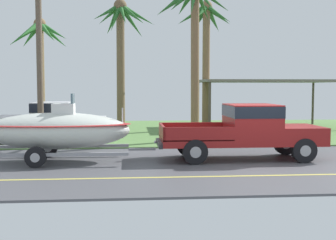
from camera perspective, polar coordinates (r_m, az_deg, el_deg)
ground at (r=22.68m, az=5.51°, el=-2.03°), size 36.00×22.00×0.11m
pickup_truck_towing at (r=15.47m, az=10.46°, el=-1.10°), size 5.66×2.06×1.86m
boat_on_trailer at (r=15.11m, az=-14.07°, el=-1.27°), size 5.94×2.35×2.24m
parked_pickup_background at (r=20.35m, az=-14.55°, el=0.01°), size 5.56×1.99×1.79m
carport_awning at (r=27.10m, az=12.39°, el=4.74°), size 7.97×4.57×2.87m
palm_tree_near_left at (r=24.51m, az=-5.95°, el=10.62°), size 3.42×3.25×7.12m
palm_tree_near_right at (r=20.49m, az=3.12°, el=12.43°), size 3.45×3.13×7.18m
palm_tree_mid at (r=26.01m, az=4.90°, el=10.63°), size 3.23×3.29×7.33m
palm_tree_far_left at (r=26.77m, az=-16.03°, el=8.92°), size 3.36×3.32×6.37m
utility_pole at (r=18.85m, az=-16.10°, el=10.77°), size 0.24×1.80×9.00m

